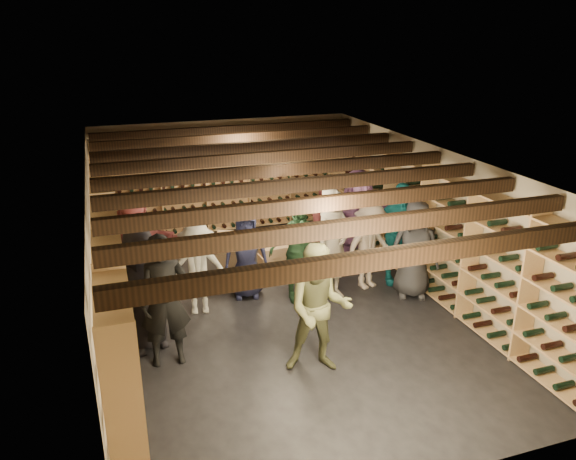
{
  "coord_description": "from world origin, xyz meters",
  "views": [
    {
      "loc": [
        -2.52,
        -7.73,
        4.29
      ],
      "look_at": [
        0.17,
        0.2,
        1.22
      ],
      "focal_mm": 35.0,
      "sensor_mm": 36.0,
      "label": 1
    }
  ],
  "objects_px": {
    "person_6": "(246,254)",
    "person_10": "(298,251)",
    "person_7": "(333,245)",
    "person_1": "(165,301)",
    "person_3": "(370,246)",
    "person_11": "(358,220)",
    "person_2": "(319,309)",
    "person_4": "(398,233)",
    "person_12": "(414,249)",
    "person_0": "(143,290)",
    "crate_stack_right": "(274,259)",
    "crate_stack_left": "(232,256)",
    "crate_loose": "(324,233)",
    "person_8": "(329,232)",
    "person_9": "(198,268)",
    "person_5": "(136,249)"
  },
  "relations": [
    {
      "from": "person_4",
      "to": "person_8",
      "type": "distance_m",
      "value": 1.18
    },
    {
      "from": "person_5",
      "to": "person_9",
      "type": "xyz_separation_m",
      "value": [
        0.86,
        -0.79,
        -0.13
      ]
    },
    {
      "from": "person_2",
      "to": "crate_stack_right",
      "type": "bearing_deg",
      "value": 101.53
    },
    {
      "from": "person_7",
      "to": "person_1",
      "type": "bearing_deg",
      "value": 178.95
    },
    {
      "from": "crate_stack_right",
      "to": "person_1",
      "type": "bearing_deg",
      "value": -133.38
    },
    {
      "from": "person_1",
      "to": "person_2",
      "type": "height_order",
      "value": "person_1"
    },
    {
      "from": "person_3",
      "to": "person_7",
      "type": "relative_size",
      "value": 0.8
    },
    {
      "from": "crate_stack_left",
      "to": "person_9",
      "type": "height_order",
      "value": "person_9"
    },
    {
      "from": "crate_stack_right",
      "to": "person_1",
      "type": "xyz_separation_m",
      "value": [
        -2.21,
        -2.33,
        0.65
      ]
    },
    {
      "from": "crate_loose",
      "to": "person_7",
      "type": "height_order",
      "value": "person_7"
    },
    {
      "from": "crate_stack_left",
      "to": "person_5",
      "type": "xyz_separation_m",
      "value": [
        -1.64,
        -0.28,
        0.46
      ]
    },
    {
      "from": "person_8",
      "to": "person_6",
      "type": "bearing_deg",
      "value": 177.42
    },
    {
      "from": "crate_stack_left",
      "to": "crate_loose",
      "type": "relative_size",
      "value": 1.7
    },
    {
      "from": "person_6",
      "to": "person_10",
      "type": "height_order",
      "value": "person_10"
    },
    {
      "from": "person_6",
      "to": "person_11",
      "type": "distance_m",
      "value": 2.26
    },
    {
      "from": "person_4",
      "to": "person_1",
      "type": "bearing_deg",
      "value": -147.55
    },
    {
      "from": "person_3",
      "to": "person_7",
      "type": "xyz_separation_m",
      "value": [
        -0.77,
        -0.2,
        0.19
      ]
    },
    {
      "from": "person_4",
      "to": "person_9",
      "type": "relative_size",
      "value": 1.22
    },
    {
      "from": "crate_stack_left",
      "to": "person_12",
      "type": "bearing_deg",
      "value": -31.23
    },
    {
      "from": "person_12",
      "to": "crate_stack_right",
      "type": "bearing_deg",
      "value": 161.13
    },
    {
      "from": "person_10",
      "to": "person_11",
      "type": "relative_size",
      "value": 0.89
    },
    {
      "from": "person_3",
      "to": "person_7",
      "type": "distance_m",
      "value": 0.82
    },
    {
      "from": "crate_stack_right",
      "to": "person_6",
      "type": "distance_m",
      "value": 1.15
    },
    {
      "from": "person_3",
      "to": "crate_loose",
      "type": "bearing_deg",
      "value": 70.78
    },
    {
      "from": "person_5",
      "to": "person_8",
      "type": "bearing_deg",
      "value": -13.0
    },
    {
      "from": "person_5",
      "to": "crate_stack_left",
      "type": "bearing_deg",
      "value": 2.48
    },
    {
      "from": "person_0",
      "to": "person_12",
      "type": "bearing_deg",
      "value": -16.18
    },
    {
      "from": "person_0",
      "to": "person_1",
      "type": "distance_m",
      "value": 0.55
    },
    {
      "from": "person_4",
      "to": "person_9",
      "type": "bearing_deg",
      "value": -164.59
    },
    {
      "from": "crate_stack_right",
      "to": "person_7",
      "type": "bearing_deg",
      "value": -65.71
    },
    {
      "from": "crate_stack_left",
      "to": "crate_stack_right",
      "type": "relative_size",
      "value": 1.62
    },
    {
      "from": "person_3",
      "to": "person_12",
      "type": "xyz_separation_m",
      "value": [
        0.55,
        -0.52,
        0.07
      ]
    },
    {
      "from": "crate_stack_right",
      "to": "person_0",
      "type": "bearing_deg",
      "value": -143.07
    },
    {
      "from": "person_3",
      "to": "person_11",
      "type": "distance_m",
      "value": 0.81
    },
    {
      "from": "crate_loose",
      "to": "crate_stack_left",
      "type": "bearing_deg",
      "value": -149.48
    },
    {
      "from": "person_7",
      "to": "person_12",
      "type": "relative_size",
      "value": 1.15
    },
    {
      "from": "crate_stack_left",
      "to": "person_4",
      "type": "relative_size",
      "value": 0.47
    },
    {
      "from": "person_2",
      "to": "person_11",
      "type": "relative_size",
      "value": 0.92
    },
    {
      "from": "person_0",
      "to": "person_2",
      "type": "relative_size",
      "value": 1.0
    },
    {
      "from": "person_10",
      "to": "person_8",
      "type": "bearing_deg",
      "value": 36.62
    },
    {
      "from": "person_2",
      "to": "person_11",
      "type": "xyz_separation_m",
      "value": [
        1.86,
        2.79,
        0.07
      ]
    },
    {
      "from": "person_9",
      "to": "person_1",
      "type": "bearing_deg",
      "value": -107.37
    },
    {
      "from": "person_6",
      "to": "person_11",
      "type": "bearing_deg",
      "value": 22.12
    },
    {
      "from": "person_12",
      "to": "person_5",
      "type": "bearing_deg",
      "value": -175.66
    },
    {
      "from": "person_5",
      "to": "person_12",
      "type": "distance_m",
      "value": 4.54
    },
    {
      "from": "person_0",
      "to": "person_4",
      "type": "height_order",
      "value": "person_4"
    },
    {
      "from": "person_2",
      "to": "person_4",
      "type": "distance_m",
      "value": 3.06
    },
    {
      "from": "crate_stack_left",
      "to": "person_1",
      "type": "distance_m",
      "value": 2.78
    },
    {
      "from": "crate_loose",
      "to": "person_1",
      "type": "distance_m",
      "value": 5.36
    },
    {
      "from": "person_8",
      "to": "person_11",
      "type": "height_order",
      "value": "person_11"
    }
  ]
}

